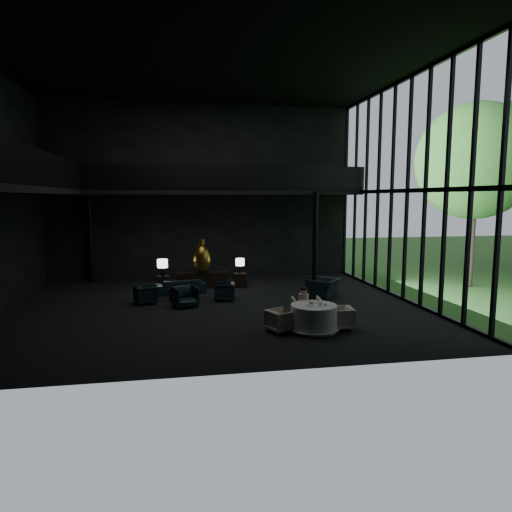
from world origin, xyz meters
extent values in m
cube|color=black|center=(0.00, 0.00, 0.00)|extent=(14.00, 12.00, 0.02)
cube|color=black|center=(0.00, 0.00, 8.00)|extent=(14.00, 12.00, 0.02)
cube|color=black|center=(0.00, 6.00, 4.00)|extent=(14.00, 0.04, 8.00)
cube|color=black|center=(0.00, -6.00, 4.00)|extent=(14.00, 0.04, 8.00)
cube|color=black|center=(-6.00, 0.00, 4.00)|extent=(2.00, 12.00, 0.25)
cube|color=black|center=(1.00, 5.00, 4.00)|extent=(12.00, 2.00, 0.25)
cube|color=black|center=(-5.00, 0.00, 4.60)|extent=(0.06, 12.00, 1.00)
cube|color=black|center=(1.00, 4.00, 4.60)|extent=(12.00, 0.06, 1.00)
cylinder|color=black|center=(-5.00, 5.70, 2.00)|extent=(0.24, 0.24, 4.00)
cylinder|color=black|center=(4.80, 4.00, 2.00)|extent=(0.24, 0.24, 4.00)
cylinder|color=#382D23|center=(11.00, 2.00, 2.45)|extent=(0.36, 0.36, 4.90)
sphere|color=#2B5E21|center=(11.00, 2.00, 5.25)|extent=(4.80, 4.80, 4.80)
cube|color=black|center=(-0.24, 3.56, 0.33)|extent=(2.05, 0.47, 0.65)
ellipsoid|color=#B7792A|center=(-0.24, 3.47, 1.23)|extent=(0.75, 0.75, 1.16)
cylinder|color=#B7792A|center=(-0.24, 3.47, 1.93)|extent=(0.26, 0.26, 0.24)
cube|color=black|center=(-1.84, 3.63, 0.27)|extent=(0.49, 0.49, 0.54)
cylinder|color=black|center=(-1.84, 3.50, 0.73)|extent=(0.13, 0.13, 0.37)
cylinder|color=white|center=(-1.84, 3.50, 1.08)|extent=(0.42, 0.42, 0.34)
cube|color=black|center=(1.36, 3.50, 0.29)|extent=(0.53, 0.53, 0.59)
cylinder|color=black|center=(1.36, 3.49, 0.75)|extent=(0.11, 0.11, 0.33)
cylinder|color=white|center=(1.36, 3.49, 1.06)|extent=(0.37, 0.37, 0.30)
imported|color=black|center=(-1.12, 2.59, 0.35)|extent=(1.85, 0.80, 0.70)
imported|color=black|center=(-2.38, 1.04, 0.33)|extent=(0.78, 0.81, 0.67)
imported|color=black|center=(0.44, 1.06, 0.34)|extent=(0.71, 0.75, 0.68)
imported|color=#0D2C2E|center=(-1.01, 0.30, 0.40)|extent=(0.97, 0.94, 0.80)
imported|color=black|center=(4.12, 0.78, 0.53)|extent=(1.40, 1.43, 1.06)
cube|color=black|center=(-1.02, 1.29, 0.19)|extent=(1.08, 1.08, 0.38)
cylinder|color=white|center=(2.50, -3.22, 0.38)|extent=(1.31, 1.31, 0.75)
cone|color=white|center=(2.50, -3.22, 0.05)|extent=(1.48, 1.48, 0.10)
imported|color=beige|center=(2.54, -2.42, 0.48)|extent=(1.02, 0.97, 0.95)
imported|color=beige|center=(3.32, -3.18, 0.32)|extent=(0.65, 0.68, 0.64)
imported|color=beige|center=(1.57, -3.12, 0.31)|extent=(0.76, 0.77, 0.61)
cylinder|color=pink|center=(2.46, -2.34, 0.67)|extent=(0.31, 0.31, 0.44)
sphere|color=#D8A884|center=(2.46, -2.34, 1.00)|extent=(0.22, 0.22, 0.22)
ellipsoid|color=black|center=(2.46, -2.34, 1.03)|extent=(0.23, 0.23, 0.15)
cylinder|color=white|center=(2.36, -3.32, 0.76)|extent=(0.25, 0.25, 0.01)
cylinder|color=white|center=(2.72, -3.07, 0.76)|extent=(0.24, 0.24, 0.01)
cylinder|color=white|center=(2.80, -3.38, 0.76)|extent=(0.15, 0.15, 0.01)
cylinder|color=white|center=(2.79, -3.36, 0.79)|extent=(0.09, 0.09, 0.06)
ellipsoid|color=white|center=(2.48, -3.05, 0.79)|extent=(0.18, 0.18, 0.09)
cylinder|color=#99999E|center=(2.63, -3.42, 0.79)|extent=(0.07, 0.07, 0.08)
camera|label=1|loc=(-1.32, -15.30, 3.76)|focal=32.00mm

